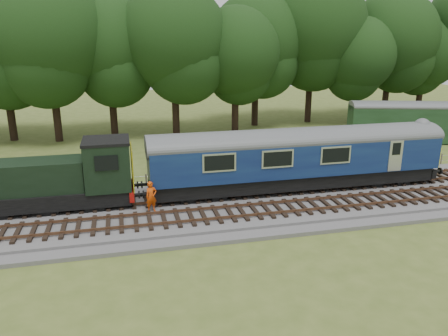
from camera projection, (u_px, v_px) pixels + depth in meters
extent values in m
plane|color=#4C5F23|center=(223.00, 209.00, 24.85)|extent=(120.00, 120.00, 0.00)
cube|color=#4C4C4F|center=(223.00, 206.00, 24.80)|extent=(70.00, 7.00, 0.35)
cube|color=brown|center=(220.00, 197.00, 25.35)|extent=(66.50, 0.07, 0.14)
cube|color=brown|center=(215.00, 189.00, 26.69)|extent=(66.50, 0.07, 0.14)
cube|color=brown|center=(233.00, 217.00, 22.55)|extent=(66.50, 0.07, 0.14)
cube|color=brown|center=(226.00, 207.00, 23.89)|extent=(66.50, 0.07, 0.14)
cube|color=black|center=(296.00, 178.00, 26.96)|extent=(17.46, 2.52, 0.85)
cube|color=#0E184B|center=(297.00, 155.00, 26.55)|extent=(18.00, 2.80, 2.05)
cube|color=#FFF115|center=(425.00, 153.00, 28.66)|extent=(0.06, 2.74, 1.30)
cube|color=black|center=(382.00, 174.00, 28.35)|extent=(2.60, 2.00, 0.55)
cube|color=black|center=(201.00, 188.00, 25.69)|extent=(2.60, 2.00, 0.55)
cube|color=black|center=(49.00, 197.00, 23.79)|extent=(8.73, 2.39, 0.85)
cube|color=black|center=(23.00, 177.00, 23.16)|extent=(6.30, 2.08, 1.70)
cube|color=black|center=(108.00, 165.00, 24.02)|extent=(2.40, 2.55, 2.60)
cube|color=#A3100C|center=(131.00, 190.00, 24.74)|extent=(0.25, 2.60, 0.55)
cube|color=#FFF115|center=(132.00, 166.00, 24.37)|extent=(0.06, 2.55, 2.30)
imported|color=#DF490B|center=(151.00, 197.00, 23.35)|extent=(0.72, 0.59, 1.70)
cube|color=#173317|center=(429.00, 124.00, 40.17)|extent=(14.60, 6.47, 3.26)
cube|color=#173317|center=(422.00, 120.00, 45.18)|extent=(3.70, 3.70, 2.35)
cube|color=black|center=(424.00, 107.00, 44.81)|extent=(4.07, 4.07, 0.19)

